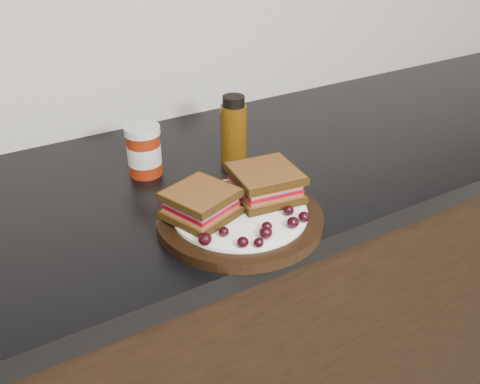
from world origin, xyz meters
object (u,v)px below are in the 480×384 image
object	(u,v)px
plate	(240,218)
oil_bottle	(234,131)
sandwich_left	(201,203)
condiment_jar	(144,151)

from	to	relation	value
plate	oil_bottle	xyz separation A→B (m)	(0.10, 0.20, 0.06)
sandwich_left	oil_bottle	xyz separation A→B (m)	(0.17, 0.18, 0.03)
sandwich_left	condiment_jar	bearing A→B (deg)	71.66
condiment_jar	sandwich_left	bearing A→B (deg)	-88.83
sandwich_left	oil_bottle	bearing A→B (deg)	27.23
sandwich_left	condiment_jar	distance (m)	0.23
condiment_jar	oil_bottle	world-z (taller)	oil_bottle
sandwich_left	condiment_jar	size ratio (longest dim) A/B	1.01
condiment_jar	oil_bottle	distance (m)	0.18
plate	oil_bottle	distance (m)	0.23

